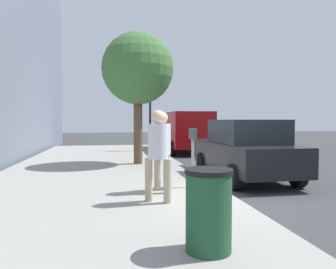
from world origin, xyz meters
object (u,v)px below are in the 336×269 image
(parking_meter, at_px, (193,145))
(parked_van_far, at_px, (184,129))
(pedestrian_at_meter, at_px, (162,144))
(street_tree, at_px, (138,69))
(pedestrian_bystander, at_px, (158,148))
(traffic_signal, at_px, (152,105))
(trash_bin, at_px, (209,210))
(parked_sedan_near, at_px, (245,149))

(parking_meter, xyz_separation_m, parked_van_far, (9.69, -1.99, 0.09))
(parking_meter, bearing_deg, pedestrian_at_meter, 113.28)
(street_tree, bearing_deg, pedestrian_bystander, 179.36)
(parking_meter, height_order, traffic_signal, traffic_signal)
(pedestrian_bystander, bearing_deg, trash_bin, -144.21)
(parked_van_far, height_order, trash_bin, parked_van_far)
(street_tree, bearing_deg, traffic_signal, -12.81)
(pedestrian_at_meter, bearing_deg, pedestrian_bystander, -127.63)
(street_tree, distance_m, trash_bin, 8.60)
(parked_sedan_near, distance_m, street_tree, 4.91)
(parked_van_far, bearing_deg, parked_sedan_near, -180.00)
(parking_meter, bearing_deg, trash_bin, 168.60)
(traffic_signal, bearing_deg, parked_sedan_near, -167.16)
(parked_van_far, bearing_deg, street_tree, 150.94)
(parked_sedan_near, bearing_deg, parking_meter, 127.95)
(traffic_signal, bearing_deg, street_tree, 167.19)
(parking_meter, distance_m, pedestrian_bystander, 1.62)
(street_tree, height_order, trash_bin, street_tree)
(parking_meter, height_order, parked_sedan_near, parked_sedan_near)
(pedestrian_at_meter, xyz_separation_m, traffic_signal, (9.78, -0.99, 1.36))
(pedestrian_bystander, distance_m, trash_bin, 2.51)
(pedestrian_at_meter, height_order, parked_sedan_near, pedestrian_at_meter)
(pedestrian_at_meter, height_order, pedestrian_bystander, pedestrian_bystander)
(pedestrian_at_meter, bearing_deg, trash_bin, -113.06)
(pedestrian_bystander, relative_size, street_tree, 0.37)
(traffic_signal, distance_m, trash_bin, 13.30)
(pedestrian_bystander, height_order, traffic_signal, traffic_signal)
(pedestrian_bystander, distance_m, traffic_signal, 10.85)
(parking_meter, xyz_separation_m, trash_bin, (-3.69, 0.74, -0.51))
(pedestrian_at_meter, distance_m, pedestrian_bystander, 0.94)
(parking_meter, height_order, parked_van_far, parked_van_far)
(pedestrian_bystander, bearing_deg, parked_van_far, 13.95)
(trash_bin, bearing_deg, traffic_signal, -4.07)
(parking_meter, height_order, trash_bin, parking_meter)
(parked_van_far, xyz_separation_m, trash_bin, (-13.38, 2.73, -0.60))
(pedestrian_at_meter, distance_m, trash_bin, 3.39)
(street_tree, xyz_separation_m, trash_bin, (-8.08, -0.21, -2.95))
(parking_meter, relative_size, parked_van_far, 0.27)
(parked_sedan_near, xyz_separation_m, parked_van_far, (8.14, 0.00, 0.36))
(trash_bin, bearing_deg, parked_sedan_near, -27.54)
(pedestrian_bystander, xyz_separation_m, parked_van_far, (10.94, -3.01, 0.04))
(parked_sedan_near, distance_m, trash_bin, 5.91)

